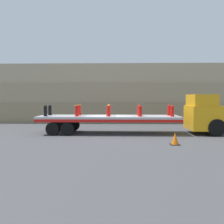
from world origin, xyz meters
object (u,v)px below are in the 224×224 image
Objects in this scene: fire_hydrant_black_near_0 at (45,111)px; fire_hydrant_red_far_4 at (169,110)px; flatbed_trailer at (100,119)px; fire_hydrant_red_near_1 at (77,111)px; fire_hydrant_red_far_2 at (109,110)px; fire_hydrant_red_far_3 at (139,110)px; fire_hydrant_black_far_0 at (50,110)px; truck_cab at (205,114)px; fire_hydrant_red_far_1 at (79,110)px; traffic_cone at (175,139)px; fire_hydrant_red_near_3 at (140,111)px; fire_hydrant_red_near_4 at (172,111)px; fire_hydrant_red_near_2 at (108,111)px.

fire_hydrant_black_near_0 is 8.91m from fire_hydrant_red_far_4.
flatbed_trailer is 1.80m from fire_hydrant_red_near_1.
fire_hydrant_red_far_2 is 1.00× the size of fire_hydrant_red_far_3.
fire_hydrant_black_far_0 is (-3.81, 0.56, 0.60)m from flatbed_trailer.
flatbed_trailer is 3.90m from fire_hydrant_black_near_0.
fire_hydrant_red_far_3 is (2.82, 0.56, 0.60)m from flatbed_trailer.
fire_hydrant_black_far_0 is (-11.30, 0.56, 0.23)m from truck_cab.
fire_hydrant_red_near_1 and fire_hydrant_red_far_4 have the same top height.
fire_hydrant_red_far_1 is at bearing 180.00° from fire_hydrant_red_far_4.
fire_hydrant_black_far_0 and fire_hydrant_red_far_3 have the same top height.
fire_hydrant_black_far_0 is 1.17× the size of traffic_cone.
fire_hydrant_red_near_3 is (6.63, 0.00, 0.00)m from fire_hydrant_black_near_0.
fire_hydrant_red_near_1 is at bearing 180.00° from fire_hydrant_red_near_3.
fire_hydrant_red_near_1 is at bearing -176.47° from truck_cab.
fire_hydrant_red_near_1 is at bearing 180.00° from fire_hydrant_red_near_4.
fire_hydrant_red_far_3 and fire_hydrant_red_far_4 have the same top height.
fire_hydrant_red_far_1 and fire_hydrant_red_far_3 have the same top height.
fire_hydrant_red_far_1 is at bearing 153.08° from fire_hydrant_red_near_2.
flatbed_trailer reaches higher than traffic_cone.
truck_cab is 3.57× the size of fire_hydrant_red_near_2.
fire_hydrant_red_near_1 is at bearing 180.00° from fire_hydrant_red_near_2.
fire_hydrant_red_far_2 is at bearing 180.00° from fire_hydrant_red_far_3.
fire_hydrant_black_near_0 and fire_hydrant_red_near_1 have the same top height.
truck_cab is 5.38m from traffic_cone.
flatbed_trailer is 5.10m from fire_hydrant_red_near_4.
flatbed_trailer is at bearing 168.75° from fire_hydrant_red_near_3.
truck_cab reaches higher than fire_hydrant_red_far_4.
fire_hydrant_red_near_4 and fire_hydrant_red_far_4 have the same top height.
fire_hydrant_red_far_4 reaches higher than traffic_cone.
fire_hydrant_red_far_3 is 2.21m from fire_hydrant_red_far_4.
fire_hydrant_red_far_1 is 4.42m from fire_hydrant_red_far_3.
traffic_cone is at bearing -24.38° from fire_hydrant_black_near_0.
fire_hydrant_red_near_2 is 1.12m from fire_hydrant_red_far_2.
fire_hydrant_red_far_4 is at bearing 167.14° from truck_cab.
fire_hydrant_red_far_1 is 2.21m from fire_hydrant_red_far_2.
fire_hydrant_black_far_0 is at bearing 149.48° from traffic_cone.
fire_hydrant_red_near_3 is at bearing -26.92° from fire_hydrant_red_far_2.
fire_hydrant_red_far_4 is at bearing 0.00° from fire_hydrant_red_far_2.
truck_cab is at bearing -2.84° from fire_hydrant_black_far_0.
fire_hydrant_red_far_2 is 1.00× the size of fire_hydrant_red_near_3.
flatbed_trailer is 12.83× the size of fire_hydrant_red_far_4.
fire_hydrant_red_near_2 is at bearing -26.92° from fire_hydrant_red_far_1.
fire_hydrant_black_near_0 is 8.84m from fire_hydrant_red_near_4.
fire_hydrant_red_far_4 is (8.84, 0.00, 0.00)m from fire_hydrant_black_far_0.
fire_hydrant_black_far_0 is at bearing 153.08° from fire_hydrant_red_near_1.
truck_cab reaches higher than fire_hydrant_red_far_3.
fire_hydrant_black_near_0 is 2.21m from fire_hydrant_red_near_1.
fire_hydrant_black_far_0 is 1.00× the size of fire_hydrant_red_far_1.
fire_hydrant_black_near_0 and fire_hydrant_red_near_3 have the same top height.
fire_hydrant_red_near_1 is 1.00× the size of fire_hydrant_red_near_3.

